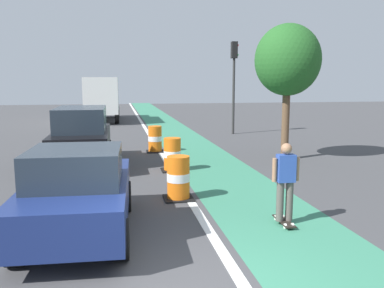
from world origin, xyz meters
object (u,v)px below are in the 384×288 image
Objects in this scene: parked_suv_second at (82,136)px; traffic_barrel_front at (178,178)px; parked_sedan_nearest at (78,192)px; traffic_barrel_mid at (172,155)px; street_tree_sidewalk at (288,61)px; traffic_barrel_back at (155,139)px; skateboarder_on_lane at (285,181)px; delivery_truck_down_block at (103,96)px; traffic_light_corner at (234,71)px.

traffic_barrel_front is (2.68, -4.67, -0.50)m from parked_suv_second.
parked_sedan_nearest is 3.84× the size of traffic_barrel_mid.
traffic_barrel_back is at bearing 150.83° from street_tree_sidewalk.
delivery_truck_down_block is at bearing 100.50° from skateboarder_on_lane.
street_tree_sidewalk is (4.72, 4.41, 3.14)m from traffic_barrel_front.
parked_sedan_nearest is at bearing -86.02° from parked_suv_second.
traffic_barrel_back is 7.71m from traffic_light_corner.
traffic_barrel_back is 0.14× the size of delivery_truck_down_block.
traffic_barrel_back is at bearing 75.71° from parked_sedan_nearest.
parked_sedan_nearest is 2.99m from traffic_barrel_front.
delivery_truck_down_block is at bearing 90.68° from parked_sedan_nearest.
skateboarder_on_lane is 2.90m from traffic_barrel_front.
traffic_light_corner is (7.65, 7.47, 2.47)m from parked_suv_second.
traffic_barrel_back is at bearing 101.06° from skateboarder_on_lane.
skateboarder_on_lane is at bearing -102.24° from traffic_light_corner.
skateboarder_on_lane is 4.09m from parked_sedan_nearest.
traffic_barrel_front is at bearing 130.56° from skateboarder_on_lane.
delivery_truck_down_block is at bearing 98.78° from traffic_barrel_mid.
traffic_barrel_mid is 1.00× the size of traffic_barrel_back.
parked_sedan_nearest is 9.85m from street_tree_sidewalk.
traffic_barrel_mid is at bearing 84.84° from traffic_barrel_front.
traffic_barrel_mid is at bearing 64.48° from parked_sedan_nearest.
street_tree_sidewalk reaches higher than delivery_truck_down_block.
parked_sedan_nearest is at bearing 177.32° from skateboarder_on_lane.
parked_suv_second is 4.22× the size of traffic_barrel_back.
traffic_barrel_back is at bearing -79.85° from delivery_truck_down_block.
traffic_barrel_mid is at bearing -86.59° from traffic_barrel_back.
traffic_light_corner is 1.02× the size of street_tree_sidewalk.
parked_sedan_nearest is 0.55× the size of delivery_truck_down_block.
parked_suv_second reaches higher than parked_sedan_nearest.
parked_suv_second is 4.22× the size of traffic_barrel_mid.
traffic_barrel_back is at bearing 40.13° from parked_suv_second.
skateboarder_on_lane is 0.22× the size of delivery_truck_down_block.
traffic_light_corner is at bearing 67.73° from traffic_barrel_front.
traffic_barrel_front is 1.00× the size of traffic_barrel_mid.
parked_sedan_nearest is 3.84× the size of traffic_barrel_back.
parked_sedan_nearest is at bearing -104.29° from traffic_barrel_back.
parked_suv_second is (-0.46, 6.67, 0.20)m from parked_sedan_nearest.
street_tree_sidewalk is (7.40, -0.27, 2.63)m from parked_suv_second.
street_tree_sidewalk is at bearing -2.09° from parked_suv_second.
traffic_barrel_mid is (2.51, 5.26, -0.30)m from parked_sedan_nearest.
traffic_barrel_front is at bearing -90.60° from traffic_barrel_back.
parked_suv_second is 0.92× the size of street_tree_sidewalk.
parked_sedan_nearest is at bearing -138.07° from traffic_barrel_front.
traffic_light_corner reaches higher than skateboarder_on_lane.
delivery_truck_down_block is 1.52× the size of street_tree_sidewalk.
traffic_light_corner reaches higher than delivery_truck_down_block.
traffic_light_corner is at bearing 77.76° from skateboarder_on_lane.
street_tree_sidewalk is (4.64, -2.59, 3.14)m from traffic_barrel_back.
parked_suv_second is (-4.55, 6.86, 0.12)m from skateboarder_on_lane.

